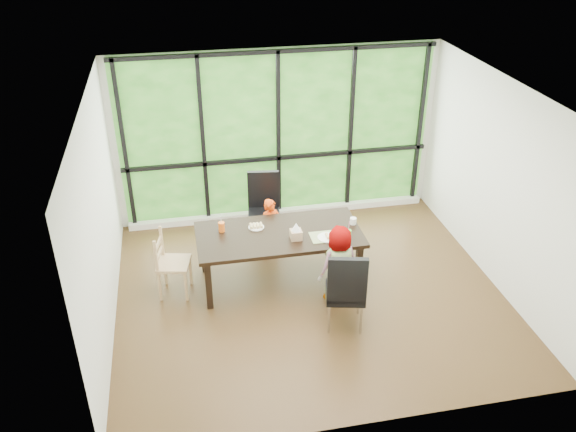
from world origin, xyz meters
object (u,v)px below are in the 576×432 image
object	(u,v)px
chair_window_leather	(264,210)
plate_far	(256,227)
chair_end_beech	(174,263)
white_mug	(353,221)
green_cup	(348,234)
chair_interior_leather	(345,287)
child_toddler	(271,229)
dining_table	(279,257)
orange_cup	(222,227)
plate_near	(327,238)
child_older	(337,265)
tissue_box	(296,235)

from	to	relation	value
chair_window_leather	plate_far	xyz separation A→B (m)	(-0.23, -0.83, 0.22)
chair_end_beech	white_mug	distance (m)	2.43
green_cup	white_mug	distance (m)	0.38
chair_interior_leather	child_toddler	distance (m)	1.78
dining_table	orange_cup	bearing A→B (deg)	165.38
chair_window_leather	plate_near	xyz separation A→B (m)	(0.63, -1.28, 0.22)
chair_interior_leather	chair_end_beech	size ratio (longest dim) A/B	1.20
chair_interior_leather	plate_far	distance (m)	1.54
orange_cup	chair_window_leather	bearing A→B (deg)	50.41
chair_end_beech	chair_window_leather	bearing A→B (deg)	-40.83
chair_end_beech	green_cup	world-z (taller)	chair_end_beech
chair_end_beech	orange_cup	distance (m)	0.78
chair_end_beech	child_older	size ratio (longest dim) A/B	0.83
chair_interior_leather	orange_cup	size ratio (longest dim) A/B	8.09
plate_near	tissue_box	distance (m)	0.41
child_toddler	orange_cup	xyz separation A→B (m)	(-0.73, -0.43, 0.36)
tissue_box	plate_far	bearing A→B (deg)	140.44
chair_interior_leather	orange_cup	bearing A→B (deg)	-29.70
plate_far	white_mug	distance (m)	1.30
dining_table	chair_end_beech	xyz separation A→B (m)	(-1.39, 0.01, 0.08)
plate_near	green_cup	distance (m)	0.28
chair_window_leather	white_mug	xyz separation A→B (m)	(1.06, -0.99, 0.25)
chair_window_leather	child_older	xyz separation A→B (m)	(0.68, -1.61, 0.00)
child_toddler	plate_near	bearing A→B (deg)	-80.09
chair_window_leather	orange_cup	distance (m)	1.12
child_older	orange_cup	bearing A→B (deg)	-47.00
chair_end_beech	orange_cup	xyz separation A→B (m)	(0.66, 0.18, 0.37)
chair_window_leather	white_mug	size ratio (longest dim) A/B	12.26
plate_far	green_cup	xyz separation A→B (m)	(1.12, -0.50, 0.05)
orange_cup	dining_table	bearing A→B (deg)	-14.62
child_toddler	tissue_box	distance (m)	0.90
dining_table	chair_end_beech	size ratio (longest dim) A/B	2.40
chair_interior_leather	orange_cup	world-z (taller)	chair_interior_leather
chair_end_beech	tissue_box	bearing A→B (deg)	-84.79
chair_window_leather	orange_cup	world-z (taller)	chair_window_leather
child_older	green_cup	bearing A→B (deg)	-145.24
chair_window_leather	plate_far	world-z (taller)	chair_window_leather
dining_table	tissue_box	distance (m)	0.51
chair_window_leather	chair_interior_leather	size ratio (longest dim) A/B	1.00
plate_far	white_mug	world-z (taller)	white_mug
white_mug	green_cup	bearing A→B (deg)	-116.07
green_cup	white_mug	world-z (taller)	green_cup
chair_end_beech	plate_far	size ratio (longest dim) A/B	4.27
child_older	chair_window_leather	bearing A→B (deg)	-84.81
green_cup	chair_end_beech	bearing A→B (deg)	172.17
dining_table	tissue_box	size ratio (longest dim) A/B	14.91
dining_table	green_cup	size ratio (longest dim) A/B	18.21
dining_table	white_mug	size ratio (longest dim) A/B	24.50
chair_end_beech	tissue_box	world-z (taller)	chair_end_beech
green_cup	plate_far	bearing A→B (deg)	156.07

